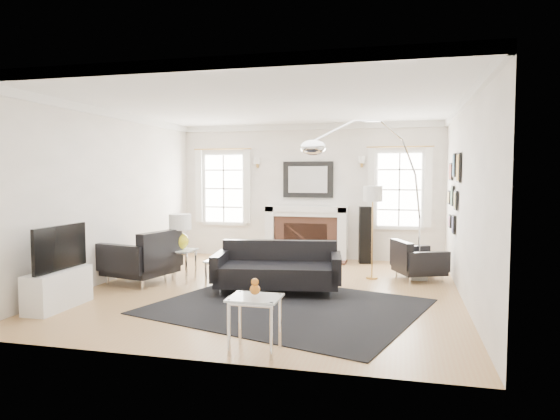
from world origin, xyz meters
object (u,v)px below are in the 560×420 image
(sofa, at_px, (278,270))
(armchair_right, at_px, (416,262))
(armchair_left, at_px, (144,259))
(gourd_lamp, at_px, (180,229))
(arc_floor_lamp, at_px, (370,193))
(coffee_table, at_px, (234,260))
(fireplace, at_px, (306,233))

(sofa, xyz_separation_m, armchair_right, (2.03, 1.39, -0.03))
(armchair_left, xyz_separation_m, gourd_lamp, (0.46, 0.39, 0.45))
(arc_floor_lamp, bearing_deg, armchair_left, -168.09)
(sofa, distance_m, gourd_lamp, 1.93)
(coffee_table, relative_size, gourd_lamp, 1.35)
(fireplace, relative_size, coffee_table, 2.12)
(fireplace, distance_m, armchair_right, 2.64)
(fireplace, height_order, armchair_left, fireplace)
(sofa, relative_size, coffee_table, 2.46)
(armchair_right, bearing_deg, armchair_left, -162.96)
(sofa, relative_size, armchair_left, 1.60)
(sofa, xyz_separation_m, gourd_lamp, (-1.79, 0.48, 0.51))
(coffee_table, distance_m, gourd_lamp, 1.04)
(armchair_left, xyz_separation_m, arc_floor_lamp, (3.54, 0.75, 1.07))
(fireplace, relative_size, sofa, 0.86)
(armchair_right, bearing_deg, sofa, -145.49)
(coffee_table, distance_m, arc_floor_lamp, 2.48)
(gourd_lamp, bearing_deg, coffee_table, 11.65)
(sofa, relative_size, armchair_right, 1.94)
(armchair_right, bearing_deg, fireplace, 144.75)
(armchair_right, bearing_deg, gourd_lamp, -166.50)
(fireplace, distance_m, gourd_lamp, 2.97)
(coffee_table, bearing_deg, gourd_lamp, -168.35)
(fireplace, bearing_deg, gourd_lamp, -124.47)
(armchair_left, relative_size, coffee_table, 1.53)
(fireplace, height_order, sofa, fireplace)
(fireplace, distance_m, arc_floor_lamp, 2.68)
(gourd_lamp, bearing_deg, fireplace, 55.53)
(armchair_right, bearing_deg, coffee_table, -165.95)
(sofa, relative_size, gourd_lamp, 3.33)
(fireplace, relative_size, arc_floor_lamp, 0.63)
(gourd_lamp, bearing_deg, arc_floor_lamp, 6.53)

